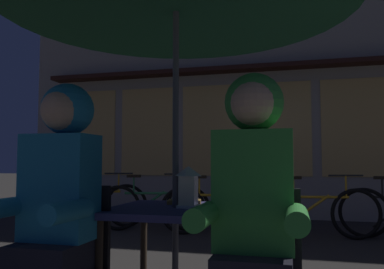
% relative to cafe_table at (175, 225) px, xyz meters
% --- Properties ---
extents(cafe_table, '(0.72, 0.72, 0.74)m').
position_rel_cafe_table_xyz_m(cafe_table, '(0.00, 0.00, 0.00)').
color(cafe_table, navy).
rests_on(cafe_table, ground_plane).
extents(lantern, '(0.11, 0.11, 0.23)m').
position_rel_cafe_table_xyz_m(lantern, '(0.08, -0.02, 0.22)').
color(lantern, white).
rests_on(lantern, cafe_table).
extents(chair_left, '(0.40, 0.40, 0.87)m').
position_rel_cafe_table_xyz_m(chair_left, '(-0.48, -0.37, -0.15)').
color(chair_left, black).
rests_on(chair_left, ground_plane).
extents(person_left_hooded, '(0.45, 0.56, 1.40)m').
position_rel_cafe_table_xyz_m(person_left_hooded, '(-0.48, -0.43, 0.21)').
color(person_left_hooded, black).
rests_on(person_left_hooded, ground_plane).
extents(person_right_hooded, '(0.45, 0.56, 1.40)m').
position_rel_cafe_table_xyz_m(person_right_hooded, '(0.48, -0.43, 0.21)').
color(person_right_hooded, black).
rests_on(person_right_hooded, ground_plane).
extents(shopfront_building, '(10.00, 0.93, 6.20)m').
position_rel_cafe_table_xyz_m(shopfront_building, '(0.42, 5.39, 2.45)').
color(shopfront_building, '#9E9389').
rests_on(shopfront_building, ground_plane).
extents(bicycle_nearest, '(1.64, 0.46, 0.84)m').
position_rel_cafe_table_xyz_m(bicycle_nearest, '(-2.38, 3.47, -0.29)').
color(bicycle_nearest, black).
rests_on(bicycle_nearest, ground_plane).
extents(bicycle_second, '(1.66, 0.39, 0.84)m').
position_rel_cafe_table_xyz_m(bicycle_second, '(-1.37, 3.37, -0.29)').
color(bicycle_second, black).
rests_on(bicycle_second, ground_plane).
extents(bicycle_third, '(1.67, 0.29, 0.84)m').
position_rel_cafe_table_xyz_m(bicycle_third, '(-0.35, 3.27, -0.29)').
color(bicycle_third, black).
rests_on(bicycle_third, ground_plane).
extents(bicycle_fourth, '(1.66, 0.36, 0.84)m').
position_rel_cafe_table_xyz_m(bicycle_fourth, '(0.92, 3.29, -0.29)').
color(bicycle_fourth, black).
rests_on(bicycle_fourth, ground_plane).
extents(book, '(0.22, 0.18, 0.02)m').
position_rel_cafe_table_xyz_m(book, '(-0.00, 0.19, 0.11)').
color(book, olive).
rests_on(book, cafe_table).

